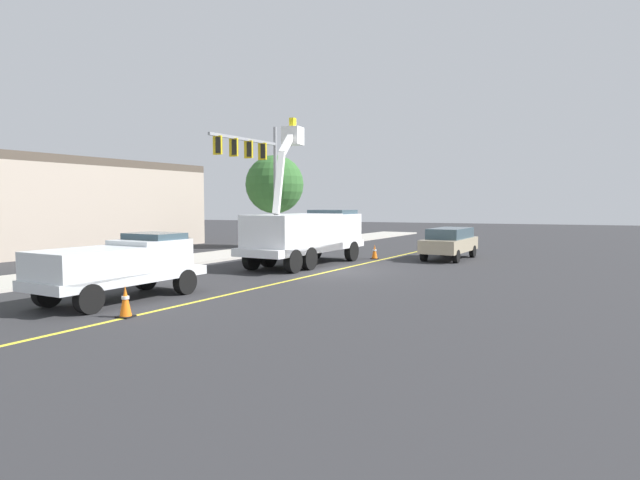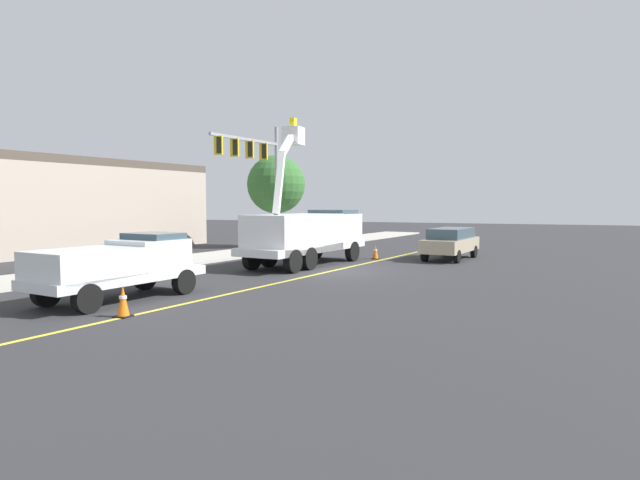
# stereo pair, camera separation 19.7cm
# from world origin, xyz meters

# --- Properties ---
(ground) EXTENTS (120.00, 120.00, 0.00)m
(ground) POSITION_xyz_m (0.00, 0.00, 0.00)
(ground) COLOR #2D2D30
(sidewalk_far_side) EXTENTS (59.81, 13.13, 0.12)m
(sidewalk_far_side) POSITION_xyz_m (1.38, 8.53, 0.06)
(sidewalk_far_side) COLOR #B2ADA3
(sidewalk_far_side) RESTS_ON ground
(lane_centre_stripe) EXTENTS (49.38, 8.14, 0.01)m
(lane_centre_stripe) POSITION_xyz_m (0.00, 0.00, 0.00)
(lane_centre_stripe) COLOR yellow
(lane_centre_stripe) RESTS_ON ground
(utility_bucket_truck) EXTENTS (8.49, 3.78, 7.34)m
(utility_bucket_truck) POSITION_xyz_m (1.96, 1.97, 1.62)
(utility_bucket_truck) COLOR white
(utility_bucket_truck) RESTS_ON ground
(service_pickup_truck) EXTENTS (5.86, 2.97, 2.06)m
(service_pickup_truck) POSITION_xyz_m (-9.13, 3.74, 1.12)
(service_pickup_truck) COLOR silver
(service_pickup_truck) RESTS_ON ground
(passing_minivan) EXTENTS (5.04, 2.64, 1.69)m
(passing_minivan) POSITION_xyz_m (7.22, -4.29, 0.97)
(passing_minivan) COLOR tan
(passing_minivan) RESTS_ON ground
(traffic_cone_leading) EXTENTS (0.40, 0.40, 0.87)m
(traffic_cone_leading) POSITION_xyz_m (-11.07, 1.85, 0.43)
(traffic_cone_leading) COLOR black
(traffic_cone_leading) RESTS_ON ground
(traffic_cone_mid_front) EXTENTS (0.40, 0.40, 0.78)m
(traffic_cone_mid_front) POSITION_xyz_m (5.84, -0.46, 0.38)
(traffic_cone_mid_front) COLOR black
(traffic_cone_mid_front) RESTS_ON ground
(traffic_signal_mast) EXTENTS (6.07, 1.25, 7.73)m
(traffic_signal_mast) POSITION_xyz_m (5.80, 6.78, 5.38)
(traffic_signal_mast) COLOR gray
(traffic_signal_mast) RESTS_ON ground
(commercial_building_backdrop) EXTENTS (25.64, 11.55, 5.80)m
(commercial_building_backdrop) POSITION_xyz_m (0.68, 20.34, 2.90)
(commercial_building_backdrop) COLOR #A89989
(commercial_building_backdrop) RESTS_ON ground
(street_tree_right) EXTENTS (3.98, 3.98, 6.31)m
(street_tree_right) POSITION_xyz_m (10.82, 7.96, 4.31)
(street_tree_right) COLOR brown
(street_tree_right) RESTS_ON ground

